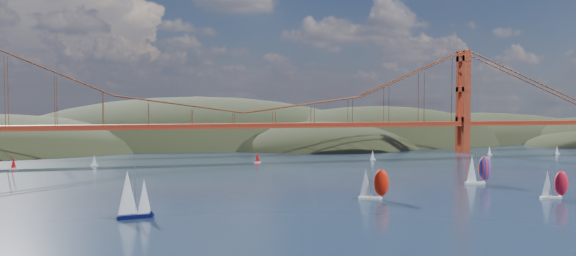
# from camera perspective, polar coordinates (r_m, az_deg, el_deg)

# --- Properties ---
(ground) EXTENTS (1200.00, 1200.00, 0.00)m
(ground) POSITION_cam_1_polar(r_m,az_deg,el_deg) (104.50, 14.12, -12.27)
(ground) COLOR black
(ground) RESTS_ON ground
(headlands) EXTENTS (725.00, 225.00, 96.00)m
(headlands) POSITION_cam_1_polar(r_m,az_deg,el_deg) (380.46, -0.49, -3.36)
(headlands) COLOR black
(headlands) RESTS_ON ground
(bridge) EXTENTS (552.00, 12.00, 55.00)m
(bridge) POSITION_cam_1_polar(r_m,az_deg,el_deg) (272.49, -4.87, 3.71)
(bridge) COLOR maroon
(bridge) RESTS_ON ground
(sloop_navy) EXTENTS (8.17, 5.05, 12.26)m
(sloop_navy) POSITION_cam_1_polar(r_m,az_deg,el_deg) (134.79, -15.53, -6.59)
(sloop_navy) COLOR black
(sloop_navy) RESTS_ON ground
(racer_0) EXTENTS (8.52, 5.19, 9.54)m
(racer_0) POSITION_cam_1_polar(r_m,az_deg,el_deg) (156.83, 8.64, -5.58)
(racer_0) COLOR white
(racer_0) RESTS_ON ground
(racer_1) EXTENTS (7.87, 4.37, 8.82)m
(racer_1) POSITION_cam_1_polar(r_m,az_deg,el_deg) (173.01, 25.40, -5.15)
(racer_1) COLOR white
(racer_1) RESTS_ON ground
(racer_rwb) EXTENTS (9.18, 3.79, 10.51)m
(racer_rwb) POSITION_cam_1_polar(r_m,az_deg,el_deg) (194.60, 18.74, -3.98)
(racer_rwb) COLOR silver
(racer_rwb) RESTS_ON ground
(distant_boat_2) EXTENTS (3.00, 2.00, 4.70)m
(distant_boat_2) POSITION_cam_1_polar(r_m,az_deg,el_deg) (252.50, -26.11, -3.22)
(distant_boat_2) COLOR silver
(distant_boat_2) RESTS_ON ground
(distant_boat_3) EXTENTS (3.00, 2.00, 4.70)m
(distant_boat_3) POSITION_cam_1_polar(r_m,az_deg,el_deg) (251.22, -19.08, -3.13)
(distant_boat_3) COLOR silver
(distant_boat_3) RESTS_ON ground
(distant_boat_4) EXTENTS (3.00, 2.00, 4.70)m
(distant_boat_4) POSITION_cam_1_polar(r_m,az_deg,el_deg) (305.48, 19.79, -2.16)
(distant_boat_4) COLOR silver
(distant_boat_4) RESTS_ON ground
(distant_boat_5) EXTENTS (3.00, 2.00, 4.70)m
(distant_boat_5) POSITION_cam_1_polar(r_m,az_deg,el_deg) (323.18, 25.66, -2.01)
(distant_boat_5) COLOR silver
(distant_boat_5) RESTS_ON ground
(distant_boat_8) EXTENTS (3.00, 2.00, 4.70)m
(distant_boat_8) POSITION_cam_1_polar(r_m,az_deg,el_deg) (265.28, 8.59, -2.73)
(distant_boat_8) COLOR silver
(distant_boat_8) RESTS_ON ground
(distant_boat_9) EXTENTS (3.00, 2.00, 4.70)m
(distant_boat_9) POSITION_cam_1_polar(r_m,az_deg,el_deg) (250.74, -3.13, -3.01)
(distant_boat_9) COLOR silver
(distant_boat_9) RESTS_ON ground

